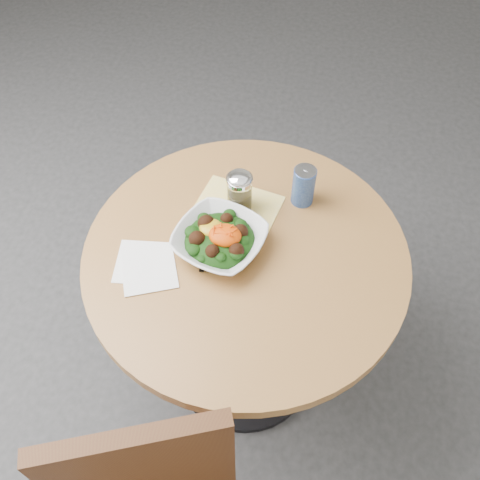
{
  "coord_description": "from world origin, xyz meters",
  "views": [
    {
      "loc": [
        0.15,
        -0.85,
        1.94
      ],
      "look_at": [
        -0.01,
        -0.01,
        0.81
      ],
      "focal_mm": 40.0,
      "sensor_mm": 36.0,
      "label": 1
    }
  ],
  "objects": [
    {
      "name": "salad_bowl",
      "position": [
        -0.07,
        0.0,
        0.78
      ],
      "size": [
        0.3,
        0.3,
        0.09
      ],
      "color": "silver",
      "rests_on": "table"
    },
    {
      "name": "beverage_can",
      "position": [
        0.13,
        0.22,
        0.81
      ],
      "size": [
        0.07,
        0.07,
        0.13
      ],
      "color": "navy",
      "rests_on": "table"
    },
    {
      "name": "table",
      "position": [
        0.0,
        0.0,
        0.55
      ],
      "size": [
        0.9,
        0.9,
        0.75
      ],
      "color": "black",
      "rests_on": "ground"
    },
    {
      "name": "ground",
      "position": [
        0.0,
        0.0,
        0.0
      ],
      "size": [
        6.0,
        6.0,
        0.0
      ],
      "primitive_type": "plane",
      "color": "#2D2D30",
      "rests_on": "ground"
    },
    {
      "name": "fork",
      "position": [
        -0.11,
        0.0,
        0.76
      ],
      "size": [
        0.04,
        0.19,
        0.0
      ],
      "color": "black",
      "rests_on": "table"
    },
    {
      "name": "paper_napkins",
      "position": [
        -0.25,
        -0.1,
        0.75
      ],
      "size": [
        0.2,
        0.2,
        0.0
      ],
      "color": "white",
      "rests_on": "table"
    },
    {
      "name": "spice_shaker",
      "position": [
        -0.05,
        0.15,
        0.82
      ],
      "size": [
        0.07,
        0.07,
        0.13
      ],
      "color": "silver",
      "rests_on": "table"
    },
    {
      "name": "cloth_napkin",
      "position": [
        -0.06,
        0.13,
        0.75
      ],
      "size": [
        0.28,
        0.26,
        0.0
      ],
      "primitive_type": "cube",
      "rotation": [
        0.0,
        0.0,
        -0.2
      ],
      "color": "yellow",
      "rests_on": "table"
    }
  ]
}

